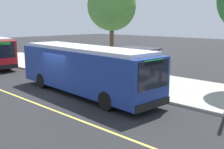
# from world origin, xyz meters

# --- Properties ---
(ground_plane) EXTENTS (120.00, 120.00, 0.00)m
(ground_plane) POSITION_xyz_m (0.00, 0.00, 0.00)
(ground_plane) COLOR #232326
(sidewalk_curb) EXTENTS (44.00, 6.40, 0.15)m
(sidewalk_curb) POSITION_xyz_m (0.00, 6.00, 0.07)
(sidewalk_curb) COLOR #A8A399
(sidewalk_curb) RESTS_ON ground_plane
(lane_stripe_center) EXTENTS (36.00, 0.14, 0.01)m
(lane_stripe_center) POSITION_xyz_m (0.00, -2.20, 0.00)
(lane_stripe_center) COLOR #E0D64C
(lane_stripe_center) RESTS_ON ground_plane
(transit_bus_main) EXTENTS (10.99, 3.19, 2.95)m
(transit_bus_main) POSITION_xyz_m (1.44, 1.01, 1.62)
(transit_bus_main) COLOR navy
(transit_bus_main) RESTS_ON ground_plane
(bus_shelter) EXTENTS (2.90, 1.60, 2.48)m
(bus_shelter) POSITION_xyz_m (1.95, 5.55, 1.92)
(bus_shelter) COLOR #333338
(bus_shelter) RESTS_ON sidewalk_curb
(waiting_bench) EXTENTS (1.60, 0.48, 0.95)m
(waiting_bench) POSITION_xyz_m (2.30, 5.70, 0.63)
(waiting_bench) COLOR brown
(waiting_bench) RESTS_ON sidewalk_curb
(route_sign_post) EXTENTS (0.44, 0.08, 2.80)m
(route_sign_post) POSITION_xyz_m (3.98, 3.69, 1.96)
(route_sign_post) COLOR #333338
(route_sign_post) RESTS_ON sidewalk_curb
(street_tree_downstreet) EXTENTS (4.07, 4.07, 7.56)m
(street_tree_downstreet) POSITION_xyz_m (-2.29, 7.24, 5.65)
(street_tree_downstreet) COLOR brown
(street_tree_downstreet) RESTS_ON sidewalk_curb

